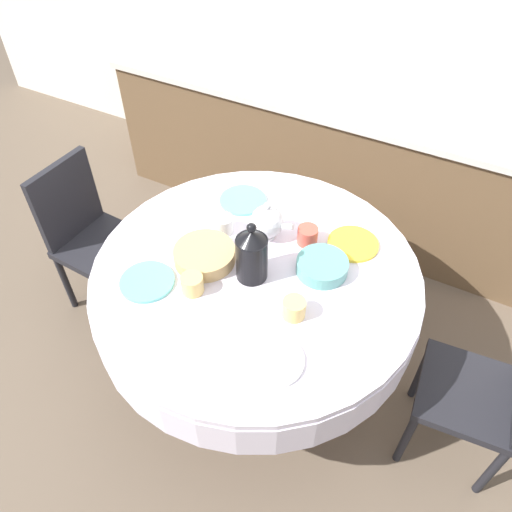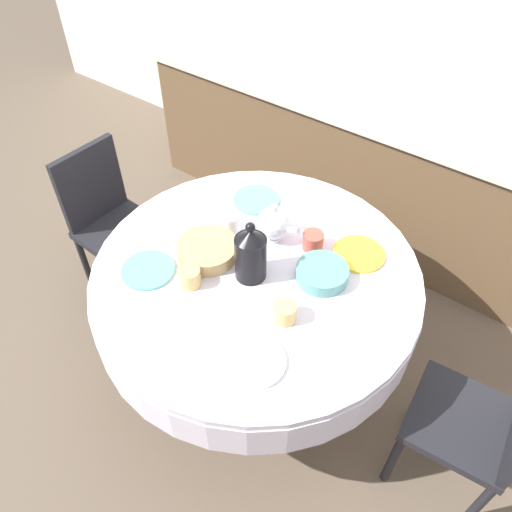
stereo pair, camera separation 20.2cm
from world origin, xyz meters
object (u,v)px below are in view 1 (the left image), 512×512
object	(u,v)px
coffee_carafe	(252,255)
teapot	(267,222)
chair_left	(493,392)
chair_right	(89,232)

from	to	relation	value
coffee_carafe	teapot	xyz separation A→B (m)	(-0.05, 0.24, -0.04)
chair_left	chair_right	size ratio (longest dim) A/B	1.00
chair_right	teapot	world-z (taller)	teapot
coffee_carafe	teapot	size ratio (longest dim) A/B	1.41
chair_left	chair_right	xyz separation A→B (m)	(-2.06, -0.04, 0.00)
chair_right	teapot	xyz separation A→B (m)	(0.98, 0.15, 0.37)
coffee_carafe	teapot	world-z (taller)	coffee_carafe
chair_right	coffee_carafe	size ratio (longest dim) A/B	3.12
chair_left	coffee_carafe	bearing A→B (deg)	92.02
chair_left	teapot	size ratio (longest dim) A/B	4.41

